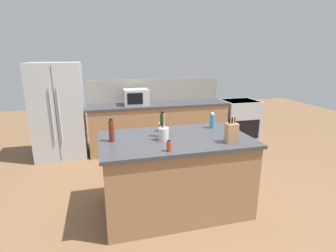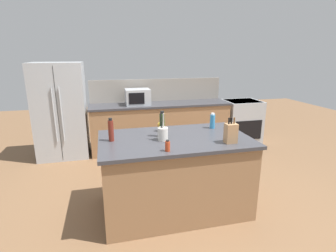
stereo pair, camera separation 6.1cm
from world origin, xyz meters
name	(u,v)px [view 1 (the left image)]	position (x,y,z in m)	size (l,w,h in m)	color
ground_plane	(175,207)	(0.00, 0.00, 0.00)	(14.00, 14.00, 0.00)	brown
back_counter_run	(159,126)	(0.30, 2.20, 0.47)	(2.80, 0.66, 0.94)	#936B47
wall_backsplash	(155,90)	(0.30, 2.52, 1.17)	(2.76, 0.03, 0.46)	gray
kitchen_island	(175,173)	(0.00, 0.00, 0.47)	(1.78, 1.06, 0.94)	#936B47
refrigerator	(59,111)	(-1.59, 2.25, 0.88)	(0.90, 0.75, 1.76)	#ADB2B7
range_oven	(239,121)	(2.12, 2.20, 0.47)	(0.76, 0.65, 0.92)	#ADB2B7
microwave	(136,97)	(-0.16, 2.20, 1.09)	(0.47, 0.39, 0.30)	#ADB2B7
knife_block	(231,133)	(0.56, -0.32, 1.05)	(0.13, 0.10, 0.29)	#A87C54
utensil_crock	(163,133)	(-0.16, -0.06, 1.02)	(0.12, 0.12, 0.32)	beige
spice_jar_paprika	(169,146)	(-0.19, -0.41, 1.00)	(0.05, 0.05, 0.12)	#B73D1E
honey_jar	(161,127)	(-0.11, 0.30, 0.99)	(0.08, 0.08, 0.12)	gold
dish_soap_bottle	(212,121)	(0.60, 0.28, 1.04)	(0.07, 0.07, 0.21)	#3384BC
vinegar_bottle	(111,131)	(-0.74, 0.06, 1.07)	(0.06, 0.06, 0.27)	maroon
olive_oil_bottle	(163,125)	(-0.14, 0.08, 1.09)	(0.06, 0.06, 0.32)	#2D4C1E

